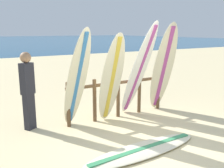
{
  "coord_description": "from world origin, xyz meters",
  "views": [
    {
      "loc": [
        -2.79,
        -3.09,
        2.14
      ],
      "look_at": [
        0.4,
        2.28,
        0.79
      ],
      "focal_mm": 39.73,
      "sensor_mm": 36.0,
      "label": 1
    }
  ],
  "objects_px": {
    "surfboard_lying_on_sand": "(143,150)",
    "surfboard_leaning_left": "(112,79)",
    "surfboard_leaning_far_left": "(77,80)",
    "surfboard_leaning_center": "(163,68)",
    "surfboard_rack": "(118,93)",
    "surfboard_leaning_center_left": "(139,70)",
    "beachgoer_standing": "(28,88)"
  },
  "relations": [
    {
      "from": "surfboard_rack",
      "to": "beachgoer_standing",
      "type": "bearing_deg",
      "value": 171.82
    },
    {
      "from": "surfboard_leaning_center",
      "to": "surfboard_leaning_left",
      "type": "bearing_deg",
      "value": -178.62
    },
    {
      "from": "surfboard_rack",
      "to": "surfboard_leaning_left",
      "type": "height_order",
      "value": "surfboard_leaning_left"
    },
    {
      "from": "surfboard_lying_on_sand",
      "to": "surfboard_leaning_left",
      "type": "bearing_deg",
      "value": 81.64
    },
    {
      "from": "surfboard_leaning_center_left",
      "to": "surfboard_leaning_center",
      "type": "height_order",
      "value": "surfboard_leaning_center_left"
    },
    {
      "from": "surfboard_leaning_far_left",
      "to": "beachgoer_standing",
      "type": "distance_m",
      "value": 1.08
    },
    {
      "from": "surfboard_leaning_far_left",
      "to": "surfboard_leaning_center",
      "type": "relative_size",
      "value": 0.95
    },
    {
      "from": "surfboard_leaning_far_left",
      "to": "surfboard_leaning_center_left",
      "type": "relative_size",
      "value": 0.94
    },
    {
      "from": "surfboard_leaning_far_left",
      "to": "surfboard_leaning_center_left",
      "type": "bearing_deg",
      "value": -0.13
    },
    {
      "from": "surfboard_leaning_left",
      "to": "surfboard_lying_on_sand",
      "type": "relative_size",
      "value": 0.86
    },
    {
      "from": "surfboard_leaning_center_left",
      "to": "surfboard_lying_on_sand",
      "type": "relative_size",
      "value": 0.97
    },
    {
      "from": "surfboard_leaning_center_left",
      "to": "beachgoer_standing",
      "type": "relative_size",
      "value": 1.39
    },
    {
      "from": "surfboard_leaning_center_left",
      "to": "beachgoer_standing",
      "type": "xyz_separation_m",
      "value": [
        -2.51,
        0.58,
        -0.25
      ]
    },
    {
      "from": "surfboard_rack",
      "to": "surfboard_leaning_center_left",
      "type": "height_order",
      "value": "surfboard_leaning_center_left"
    },
    {
      "from": "surfboard_leaning_center_left",
      "to": "surfboard_lying_on_sand",
      "type": "distance_m",
      "value": 2.18
    },
    {
      "from": "surfboard_leaning_far_left",
      "to": "surfboard_leaning_center_left",
      "type": "distance_m",
      "value": 1.62
    },
    {
      "from": "surfboard_rack",
      "to": "surfboard_lying_on_sand",
      "type": "xyz_separation_m",
      "value": [
        -0.6,
        -1.82,
        -0.58
      ]
    },
    {
      "from": "surfboard_leaning_center_left",
      "to": "surfboard_lying_on_sand",
      "type": "bearing_deg",
      "value": -123.3
    },
    {
      "from": "surfboard_leaning_left",
      "to": "surfboard_lying_on_sand",
      "type": "distance_m",
      "value": 1.83
    },
    {
      "from": "surfboard_leaning_left",
      "to": "surfboard_leaning_center",
      "type": "height_order",
      "value": "surfboard_leaning_center"
    },
    {
      "from": "surfboard_leaning_far_left",
      "to": "surfboard_lying_on_sand",
      "type": "distance_m",
      "value": 1.98
    },
    {
      "from": "surfboard_rack",
      "to": "surfboard_leaning_center",
      "type": "bearing_deg",
      "value": -13.35
    },
    {
      "from": "surfboard_rack",
      "to": "surfboard_leaning_left",
      "type": "bearing_deg",
      "value": -139.83
    },
    {
      "from": "surfboard_leaning_far_left",
      "to": "beachgoer_standing",
      "type": "height_order",
      "value": "surfboard_leaning_far_left"
    },
    {
      "from": "surfboard_leaning_center",
      "to": "surfboard_leaning_far_left",
      "type": "bearing_deg",
      "value": 179.87
    },
    {
      "from": "surfboard_leaning_left",
      "to": "beachgoer_standing",
      "type": "xyz_separation_m",
      "value": [
        -1.72,
        0.62,
        -0.12
      ]
    },
    {
      "from": "surfboard_lying_on_sand",
      "to": "beachgoer_standing",
      "type": "xyz_separation_m",
      "value": [
        -1.5,
        2.13,
        0.9
      ]
    },
    {
      "from": "surfboard_leaning_left",
      "to": "surfboard_leaning_center",
      "type": "xyz_separation_m",
      "value": [
        1.58,
        0.04,
        0.12
      ]
    },
    {
      "from": "surfboard_leaning_center_left",
      "to": "surfboard_leaning_far_left",
      "type": "bearing_deg",
      "value": 179.87
    },
    {
      "from": "surfboard_leaning_center",
      "to": "surfboard_lying_on_sand",
      "type": "xyz_separation_m",
      "value": [
        -1.8,
        -1.54,
        -1.14
      ]
    },
    {
      "from": "surfboard_leaning_center_left",
      "to": "beachgoer_standing",
      "type": "distance_m",
      "value": 2.59
    },
    {
      "from": "surfboard_leaning_left",
      "to": "beachgoer_standing",
      "type": "height_order",
      "value": "surfboard_leaning_left"
    }
  ]
}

